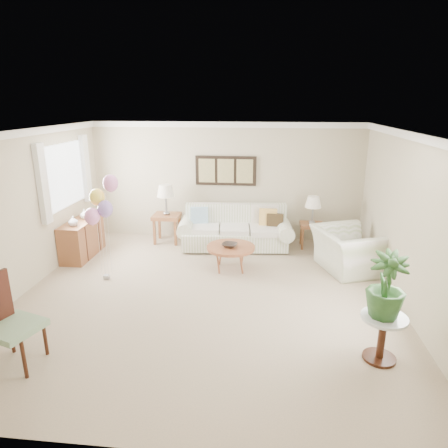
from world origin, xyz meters
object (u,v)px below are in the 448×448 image
Objects in this scene: accent_chair at (6,320)px; balloon_cluster at (101,202)px; coffee_table at (231,248)px; armchair at (347,250)px; sofa at (235,231)px.

accent_chair is 2.58m from balloon_cluster.
coffee_table is 0.48× the size of balloon_cluster.
balloon_cluster reaches higher than coffee_table.
armchair is at bearing 11.36° from balloon_cluster.
armchair is 4.47m from balloon_cluster.
armchair is 0.64× the size of balloon_cluster.
accent_chair is at bearing 107.14° from armchair.
balloon_cluster is (-4.27, -0.86, 1.01)m from armchair.
accent_chair is (-4.48, -3.30, 0.20)m from armchair.
sofa is 2.20× the size of accent_chair.
balloon_cluster is (-2.13, -0.66, 0.98)m from coffee_table.
coffee_table is at bearing 52.96° from accent_chair.
balloon_cluster reaches higher than sofa.
accent_chair is at bearing -94.94° from balloon_cluster.
sofa is at bearing 45.65° from armchair.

